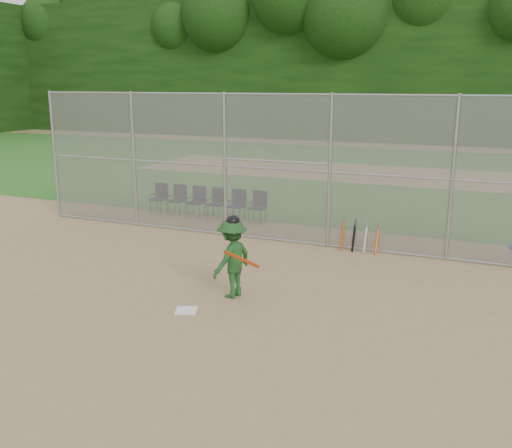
% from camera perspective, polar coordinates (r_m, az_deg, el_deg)
% --- Properties ---
extents(ground, '(100.00, 100.00, 0.00)m').
position_cam_1_polar(ground, '(11.19, -5.07, -8.33)').
color(ground, tan).
rests_on(ground, ground).
extents(grass_strip, '(100.00, 100.00, 0.00)m').
position_cam_1_polar(grass_strip, '(27.88, 12.61, 4.87)').
color(grass_strip, '#29691F').
rests_on(grass_strip, ground).
extents(dirt_patch_far, '(24.00, 24.00, 0.00)m').
position_cam_1_polar(dirt_patch_far, '(27.88, 12.61, 4.88)').
color(dirt_patch_far, tan).
rests_on(dirt_patch_far, ground).
extents(backstop_fence, '(16.09, 0.09, 4.00)m').
position_cam_1_polar(backstop_fence, '(15.10, 3.73, 5.68)').
color(backstop_fence, gray).
rests_on(backstop_fence, ground).
extents(treeline, '(81.00, 60.00, 11.00)m').
position_cam_1_polar(treeline, '(29.55, 13.94, 15.99)').
color(treeline, black).
rests_on(treeline, ground).
extents(home_plate, '(0.52, 0.52, 0.02)m').
position_cam_1_polar(home_plate, '(11.07, -6.99, -8.57)').
color(home_plate, white).
rests_on(home_plate, ground).
extents(batter_at_plate, '(1.07, 1.31, 1.70)m').
position_cam_1_polar(batter_at_plate, '(11.45, -2.39, -3.38)').
color(batter_at_plate, '#1F4E20').
rests_on(batter_at_plate, ground).
extents(spare_bats, '(0.96, 0.40, 0.83)m').
position_cam_1_polar(spare_bats, '(14.87, 10.33, -1.19)').
color(spare_bats, '#D84C14').
rests_on(spare_bats, ground).
extents(chair_0, '(0.54, 0.52, 0.96)m').
position_cam_1_polar(chair_0, '(19.36, -9.73, 2.56)').
color(chair_0, black).
rests_on(chair_0, ground).
extents(chair_1, '(0.54, 0.52, 0.96)m').
position_cam_1_polar(chair_1, '(18.98, -7.90, 2.40)').
color(chair_1, black).
rests_on(chair_1, ground).
extents(chair_2, '(0.54, 0.52, 0.96)m').
position_cam_1_polar(chair_2, '(18.63, -6.00, 2.24)').
color(chair_2, black).
rests_on(chair_2, ground).
extents(chair_3, '(0.54, 0.52, 0.96)m').
position_cam_1_polar(chair_3, '(18.30, -4.03, 2.07)').
color(chair_3, black).
rests_on(chair_3, ground).
extents(chair_4, '(0.54, 0.52, 0.96)m').
position_cam_1_polar(chair_4, '(17.99, -1.98, 1.89)').
color(chair_4, black).
rests_on(chair_4, ground).
extents(chair_5, '(0.54, 0.52, 0.96)m').
position_cam_1_polar(chair_5, '(17.70, 0.13, 1.70)').
color(chair_5, black).
rests_on(chair_5, ground).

